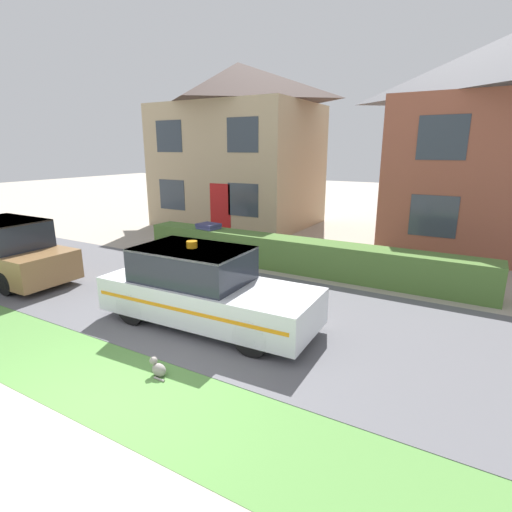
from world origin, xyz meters
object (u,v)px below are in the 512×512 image
Objects in this scene: house_left at (239,145)px; wheelie_bin at (209,240)px; police_car at (204,289)px; cat at (158,368)px; neighbour_car_near at (3,252)px.

house_left reaches higher than wheelie_bin.
house_left reaches higher than police_car.
house_left is 6.38× the size of wheelie_bin.
cat is 0.05× the size of house_left.
police_car reaches higher than wheelie_bin.
cat is at bearing -52.41° from wheelie_bin.
wheelie_bin is (-3.60, 6.24, 0.43)m from cat.
wheelie_bin is (-3.05, 4.28, -0.19)m from police_car.
cat is at bearing -76.25° from police_car.
police_car is 1.00× the size of neighbour_car_near.
neighbour_car_near is at bearing -11.91° from cat.
police_car is 11.83m from house_left.
cat is 0.08× the size of neighbour_car_near.
neighbour_car_near is (-7.05, 1.55, 0.64)m from cat.
neighbour_car_near is at bearing -178.43° from police_car.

